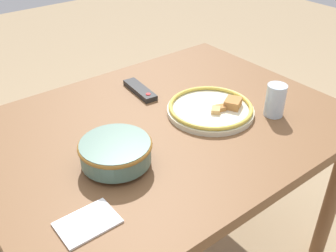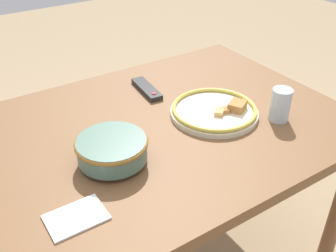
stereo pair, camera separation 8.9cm
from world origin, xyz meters
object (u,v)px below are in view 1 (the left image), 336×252
at_px(food_plate, 211,109).
at_px(tv_remote, 140,90).
at_px(noodle_bowl, 116,152).
at_px(drinking_glass, 275,100).

xyz_separation_m(food_plate, tv_remote, (-0.11, 0.28, -0.01)).
bearing_deg(noodle_bowl, food_plate, 6.10).
distance_m(food_plate, tv_remote, 0.31).
bearing_deg(tv_remote, food_plate, 117.03).
xyz_separation_m(food_plate, drinking_glass, (0.16, -0.14, 0.04)).
distance_m(noodle_bowl, drinking_glass, 0.59).
xyz_separation_m(tv_remote, drinking_glass, (0.28, -0.43, 0.05)).
height_order(tv_remote, drinking_glass, drinking_glass).
relative_size(food_plate, drinking_glass, 2.67).
height_order(noodle_bowl, drinking_glass, drinking_glass).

